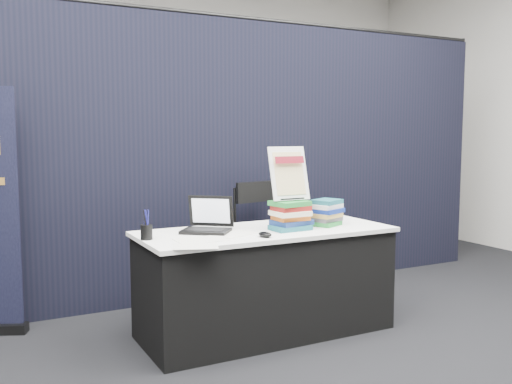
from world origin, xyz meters
The scene contains 14 objects.
floor centered at (0.00, 0.00, 0.00)m, with size 8.00×8.00×0.00m, color black.
wall_back centered at (0.00, 4.00, 1.75)m, with size 8.00×0.02×3.50m, color beige.
drape_partition centered at (0.00, 1.60, 1.20)m, with size 6.00×0.08×2.40m, color black.
display_table centered at (0.00, 0.55, 0.38)m, with size 1.80×0.75×0.75m.
laptop centered at (-0.43, 0.67, 0.81)m, with size 0.39×0.42×0.24m.
mouse centered at (-0.15, 0.29, 0.77)m, with size 0.07×0.11×0.04m, color black.
brochure_left centered at (-0.56, 0.39, 0.75)m, with size 0.31×0.22×0.00m, color silver.
brochure_mid centered at (-0.66, 0.22, 0.75)m, with size 0.27×0.19×0.00m, color silver.
brochure_right centered at (-0.28, 0.48, 0.75)m, with size 0.29×0.21×0.00m, color silver.
pen_cup centered at (-0.86, 0.56, 0.80)m, with size 0.08×0.08×0.10m, color black.
book_stack_tall centered at (0.15, 0.46, 0.85)m, with size 0.27×0.22×0.20m.
book_stack_short centered at (0.48, 0.49, 0.85)m, with size 0.27×0.24×0.19m.
info_sign centered at (0.15, 0.49, 1.14)m, with size 0.29×0.14×0.39m.
stacking_chair centered at (0.35, 1.16, 0.56)m, with size 0.53×0.54×1.02m.
Camera 1 is at (-1.90, -2.94, 1.43)m, focal length 40.00 mm.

